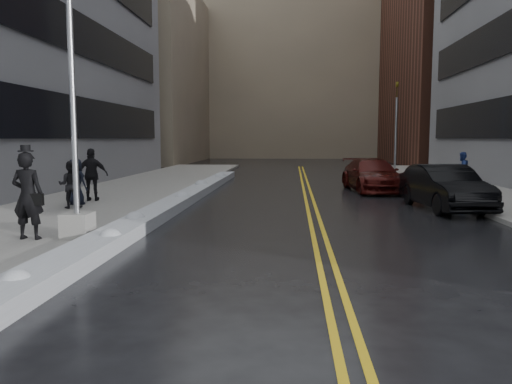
% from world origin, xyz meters
% --- Properties ---
extents(ground, '(160.00, 160.00, 0.00)m').
position_xyz_m(ground, '(0.00, 0.00, 0.00)').
color(ground, black).
rests_on(ground, ground).
extents(sidewalk_west, '(5.50, 50.00, 0.15)m').
position_xyz_m(sidewalk_west, '(-5.75, 10.00, 0.07)').
color(sidewalk_west, gray).
rests_on(sidewalk_west, ground).
extents(sidewalk_east, '(4.00, 50.00, 0.15)m').
position_xyz_m(sidewalk_east, '(10.00, 10.00, 0.07)').
color(sidewalk_east, gray).
rests_on(sidewalk_east, ground).
extents(lane_line_left, '(0.12, 50.00, 0.01)m').
position_xyz_m(lane_line_left, '(2.35, 10.00, 0.00)').
color(lane_line_left, gold).
rests_on(lane_line_left, ground).
extents(lane_line_right, '(0.12, 50.00, 0.01)m').
position_xyz_m(lane_line_right, '(2.65, 10.00, 0.00)').
color(lane_line_right, gold).
rests_on(lane_line_right, ground).
extents(snow_ridge, '(0.90, 30.00, 0.34)m').
position_xyz_m(snow_ridge, '(-2.45, 8.00, 0.17)').
color(snow_ridge, '#B8BCC2').
rests_on(snow_ridge, ground).
extents(building_west_far, '(14.00, 22.00, 18.00)m').
position_xyz_m(building_west_far, '(-15.50, 44.00, 9.00)').
color(building_west_far, gray).
rests_on(building_west_far, ground).
extents(building_east_far, '(14.00, 20.00, 28.00)m').
position_xyz_m(building_east_far, '(19.00, 42.00, 14.00)').
color(building_east_far, '#562D21').
rests_on(building_east_far, ground).
extents(building_far, '(36.00, 16.00, 22.00)m').
position_xyz_m(building_far, '(2.00, 60.00, 11.00)').
color(building_far, gray).
rests_on(building_far, ground).
extents(lamppost, '(0.65, 0.65, 7.62)m').
position_xyz_m(lamppost, '(-3.30, 2.00, 2.53)').
color(lamppost, gray).
rests_on(lamppost, sidewalk_west).
extents(fire_hydrant, '(0.26, 0.26, 0.73)m').
position_xyz_m(fire_hydrant, '(9.00, 10.00, 0.55)').
color(fire_hydrant, maroon).
rests_on(fire_hydrant, sidewalk_east).
extents(traffic_signal, '(0.16, 0.20, 6.00)m').
position_xyz_m(traffic_signal, '(8.50, 24.00, 3.40)').
color(traffic_signal, gray).
rests_on(traffic_signal, sidewalk_east).
extents(pedestrian_fedora, '(0.76, 0.51, 2.06)m').
position_xyz_m(pedestrian_fedora, '(-4.37, 1.77, 1.18)').
color(pedestrian_fedora, black).
rests_on(pedestrian_fedora, sidewalk_west).
extents(pedestrian_b, '(0.91, 0.80, 1.60)m').
position_xyz_m(pedestrian_b, '(-5.71, 6.92, 0.95)').
color(pedestrian_b, black).
rests_on(pedestrian_b, sidewalk_west).
extents(pedestrian_c, '(0.93, 0.75, 1.65)m').
position_xyz_m(pedestrian_c, '(-5.89, 7.78, 0.98)').
color(pedestrian_c, black).
rests_on(pedestrian_c, sidewalk_west).
extents(pedestrian_d, '(1.23, 0.69, 1.99)m').
position_xyz_m(pedestrian_d, '(-5.77, 8.92, 1.14)').
color(pedestrian_d, black).
rests_on(pedestrian_d, sidewalk_west).
extents(pedestrian_east, '(1.03, 1.01, 1.68)m').
position_xyz_m(pedestrian_east, '(10.34, 16.50, 0.99)').
color(pedestrian_east, navy).
rests_on(pedestrian_east, sidewalk_east).
extents(car_black, '(2.24, 4.99, 1.59)m').
position_xyz_m(car_black, '(7.12, 8.46, 0.79)').
color(car_black, black).
rests_on(car_black, ground).
extents(car_maroon, '(2.70, 5.51, 1.54)m').
position_xyz_m(car_maroon, '(5.59, 14.64, 0.77)').
color(car_maroon, '#3A0B09').
rests_on(car_maroon, ground).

